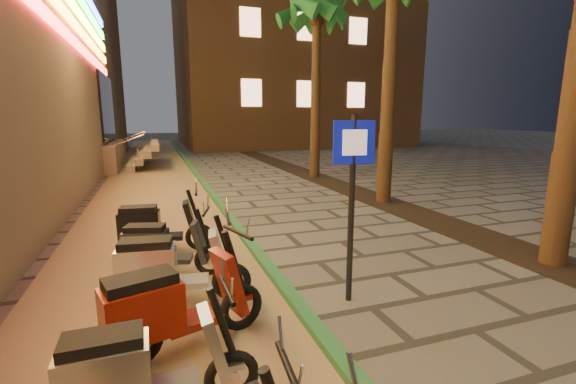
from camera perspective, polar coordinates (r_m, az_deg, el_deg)
name	(u,v)px	position (r m, az deg, el deg)	size (l,w,h in m)	color
parking_strip	(153,196)	(12.47, -19.30, -0.57)	(3.40, 60.00, 0.01)	#8C7251
green_curb	(209,191)	(12.56, -11.56, 0.12)	(0.18, 60.00, 0.10)	#266636
planting_strip	(430,219)	(9.75, 20.30, -3.73)	(1.20, 40.00, 0.02)	black
palm_d	(317,21)	(15.89, 4.25, 23.97)	(2.97, 3.02, 7.16)	#472D19
pedestrian_sign	(352,184)	(4.86, 9.52, 1.22)	(0.53, 0.11, 2.42)	black
scooter_5	(139,371)	(3.45, -21.24, -23.53)	(1.51, 0.53, 1.07)	black
scooter_6	(170,307)	(4.16, -17.14, -16.01)	(1.69, 0.90, 1.20)	black
scooter_7	(168,268)	(5.18, -17.32, -10.68)	(1.67, 0.67, 1.17)	black
scooter_8	(162,247)	(6.15, -18.23, -7.79)	(1.48, 0.76, 1.05)	black
scooter_9	(154,227)	(7.18, -19.18, -4.86)	(1.61, 0.62, 1.13)	black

